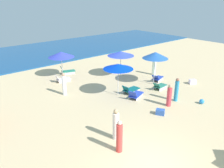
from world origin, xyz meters
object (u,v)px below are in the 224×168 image
umbrella_4 (121,54)px  umbrella_0 (61,54)px  lounge_chair_2_1 (131,90)px  beachgoer_4 (116,125)px  lounge_chair_3_0 (157,78)px  beachgoer_6 (64,84)px  cooler_box_0 (160,112)px  beachgoer_1 (177,90)px  cooler_box_1 (192,82)px  beachgoer_3 (119,137)px  umbrella_2 (118,66)px  lounge_chair_0_1 (62,79)px  beach_ball_2 (202,101)px  lounge_chair_2_0 (136,95)px  beachgoer_2 (169,96)px  lounge_chair_3_1 (160,86)px  lounge_chair_0_0 (67,71)px  umbrella_3 (155,55)px  beachgoer_0 (154,67)px

umbrella_4 → umbrella_0: bearing=140.1°
lounge_chair_2_1 → beachgoer_4: beachgoer_4 is taller
lounge_chair_2_1 → lounge_chair_3_0: 3.70m
beachgoer_6 → cooler_box_0: size_ratio=3.23×
beachgoer_1 → cooler_box_1: (3.95, 1.06, -0.63)m
beachgoer_1 → beachgoer_3: (-6.94, -1.62, -0.03)m
umbrella_4 → beachgoer_6: (-6.11, -0.37, -1.33)m
beachgoer_1 → beachgoer_3: beachgoer_1 is taller
umbrella_0 → umbrella_2: 6.61m
umbrella_0 → lounge_chair_0_1: 2.33m
lounge_chair_2_1 → beach_ball_2: 5.20m
lounge_chair_2_0 → cooler_box_0: lounge_chair_2_0 is taller
lounge_chair_0_1 → beachgoer_3: (-2.71, -10.39, 0.56)m
beachgoer_2 → beach_ball_2: (2.03, -1.31, -0.57)m
lounge_chair_3_0 → beach_ball_2: (-1.27, -4.95, -0.09)m
lounge_chair_0_1 → lounge_chair_3_1: size_ratio=1.03×
lounge_chair_3_0 → beachgoer_6: beachgoer_6 is taller
lounge_chair_0_1 → beachgoer_3: 10.75m
lounge_chair_0_0 → cooler_box_0: 10.98m
lounge_chair_0_1 → beach_ball_2: 11.49m
cooler_box_0 → beachgoer_2: bearing=75.7°
umbrella_2 → lounge_chair_3_1: bearing=-21.3°
lounge_chair_0_0 → lounge_chair_3_1: bearing=-136.5°
lounge_chair_3_1 → beachgoer_1: 2.38m
lounge_chair_2_0 → umbrella_3: bearing=-92.6°
umbrella_3 → beachgoer_0: bearing=39.5°
lounge_chair_2_1 → beachgoer_3: size_ratio=0.87×
lounge_chair_3_0 → umbrella_2: bearing=74.3°
beach_ball_2 → lounge_chair_0_0: bearing=107.6°
umbrella_2 → lounge_chair_2_0: umbrella_2 is taller
beachgoer_2 → beachgoer_4: bearing=29.9°
lounge_chair_3_1 → beachgoer_3: size_ratio=0.77×
beachgoer_3 → beach_ball_2: (7.91, 0.15, -0.63)m
lounge_chair_2_1 → beachgoer_1: bearing=-158.0°
umbrella_2 → beachgoer_0: bearing=13.1°
lounge_chair_0_1 → umbrella_4: (4.84, -2.25, 1.93)m
umbrella_2 → lounge_chair_0_0: bearing=92.7°
umbrella_0 → beach_ball_2: (4.50, -11.45, -1.93)m
lounge_chair_2_0 → lounge_chair_3_1: lounge_chair_2_0 is taller
umbrella_4 → lounge_chair_2_1: bearing=-121.1°
cooler_box_0 → lounge_chair_2_1: bearing=134.0°
umbrella_4 → beachgoer_6: 6.26m
umbrella_3 → beachgoer_4: bearing=-153.2°
lounge_chair_2_1 → cooler_box_1: bearing=-113.7°
umbrella_2 → beachgoer_4: (-3.90, -4.17, -1.44)m
beachgoer_2 → lounge_chair_3_0: bearing=-108.2°
lounge_chair_2_1 → beachgoer_3: beachgoer_3 is taller
lounge_chair_0_0 → beach_ball_2: (3.77, -11.87, -0.11)m
beachgoer_1 → beachgoer_4: size_ratio=0.99×
beachgoer_1 → beachgoer_2: 1.07m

